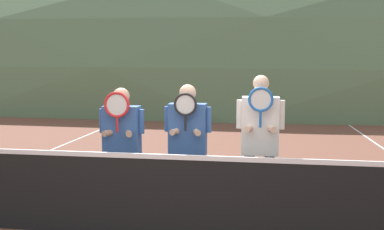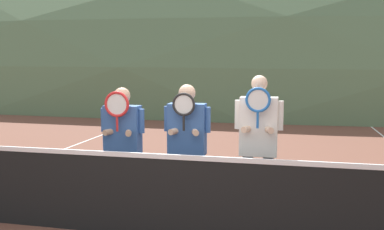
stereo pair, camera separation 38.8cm
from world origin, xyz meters
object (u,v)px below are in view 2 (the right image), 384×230
(player_center_left, at_px, (187,139))
(car_far_left, at_px, (140,88))
(player_center_right, at_px, (258,139))
(car_center, at_px, (368,92))
(car_left_of_center, at_px, (247,89))
(player_leftmost, at_px, (123,138))

(player_center_left, height_order, car_far_left, player_center_left)
(player_center_right, relative_size, car_center, 0.43)
(car_left_of_center, bearing_deg, player_center_right, -83.80)
(car_far_left, relative_size, car_center, 1.06)
(player_leftmost, relative_size, player_center_right, 0.91)
(player_center_right, bearing_deg, car_far_left, 114.98)
(player_center_right, relative_size, car_far_left, 0.41)
(player_center_left, xyz_separation_m, car_far_left, (-5.81, 14.34, -0.18))
(player_center_right, bearing_deg, player_leftmost, 177.78)
(player_leftmost, distance_m, car_left_of_center, 14.13)
(car_far_left, bearing_deg, player_center_left, -67.93)
(player_leftmost, bearing_deg, player_center_left, 3.44)
(player_leftmost, xyz_separation_m, player_center_left, (0.87, 0.05, 0.02))
(player_center_left, bearing_deg, player_center_right, -7.51)
(player_center_right, bearing_deg, player_center_left, 172.49)
(player_leftmost, bearing_deg, player_center_right, -2.22)
(player_center_left, distance_m, car_left_of_center, 14.09)
(car_far_left, bearing_deg, car_center, -3.21)
(player_leftmost, bearing_deg, car_center, 68.97)
(player_leftmost, height_order, car_center, player_leftmost)
(car_left_of_center, bearing_deg, player_leftmost, -91.00)
(player_leftmost, height_order, car_left_of_center, car_left_of_center)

